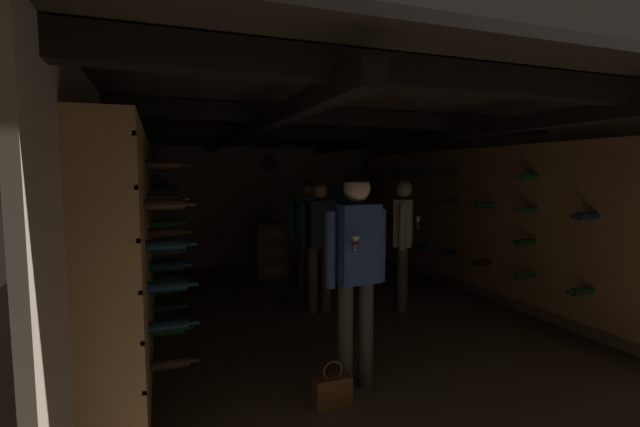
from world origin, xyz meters
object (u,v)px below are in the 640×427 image
person_guest_mid_right (403,232)px  person_host_center (319,234)px  wine_crate_stack (271,250)px  person_guest_far_right (351,217)px  person_guest_near_left (356,259)px  display_bottle (272,215)px  person_guest_rear_center (307,224)px  handbag (333,390)px

person_guest_mid_right → person_host_center: bearing=165.1°
wine_crate_stack → person_guest_far_right: 1.47m
person_guest_mid_right → person_guest_near_left: size_ratio=0.94×
person_guest_mid_right → display_bottle: bearing=116.9°
display_bottle → person_guest_rear_center: 0.88m
person_guest_rear_center → person_guest_near_left: bearing=-101.4°
person_guest_far_right → person_guest_near_left: size_ratio=0.98×
person_guest_rear_center → display_bottle: bearing=112.7°
person_guest_near_left → handbag: (-0.27, -0.18, -0.94)m
person_guest_mid_right → wine_crate_stack: bearing=117.4°
person_guest_rear_center → handbag: size_ratio=4.62×
wine_crate_stack → person_guest_rear_center: 1.02m
person_guest_far_right → display_bottle: bearing=141.1°
person_guest_near_left → handbag: size_ratio=4.99×
wine_crate_stack → person_host_center: size_ratio=0.55×
person_guest_mid_right → person_guest_rear_center: (-0.80, 1.43, -0.02)m
person_guest_near_left → handbag: person_guest_near_left is taller
display_bottle → person_host_center: (0.12, -1.97, -0.05)m
wine_crate_stack → person_guest_rear_center: size_ratio=0.56×
person_guest_rear_center → person_guest_near_left: (-0.62, -3.07, 0.09)m
person_guest_rear_center → person_host_center: bearing=-100.9°
person_guest_far_right → person_guest_mid_right: (0.09, -1.40, -0.05)m
display_bottle → handbag: 4.20m
display_bottle → wine_crate_stack: bearing=-159.7°
display_bottle → person_guest_rear_center: size_ratio=0.22×
wine_crate_stack → person_host_center: (0.14, -1.96, 0.53)m
wine_crate_stack → person_guest_near_left: bearing=-93.8°
handbag → person_guest_rear_center: bearing=74.8°
display_bottle → person_guest_near_left: (-0.28, -3.88, 0.02)m
display_bottle → person_guest_far_right: bearing=-38.9°
wine_crate_stack → display_bottle: bearing=20.3°
person_guest_mid_right → handbag: 2.63m
person_guest_mid_right → person_guest_rear_center: bearing=119.1°
person_guest_far_right → handbag: 3.71m
person_host_center → person_guest_near_left: 1.95m
person_guest_near_left → display_bottle: bearing=85.9°
display_bottle → person_host_center: bearing=-86.6°
person_guest_near_left → person_guest_mid_right: bearing=49.3°
wine_crate_stack → person_host_center: 2.03m
person_guest_mid_right → person_guest_near_left: person_guest_near_left is taller
display_bottle → person_guest_rear_center: person_guest_rear_center is taller
person_host_center → person_guest_mid_right: bearing=-14.9°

